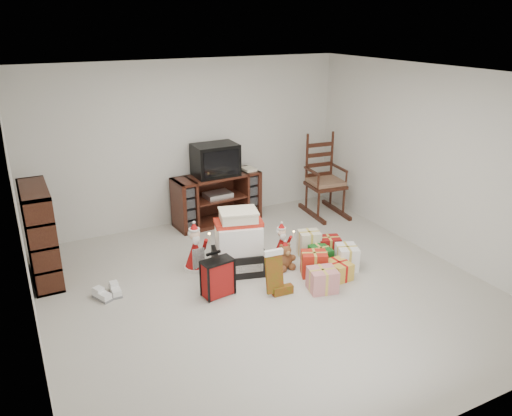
{
  "coord_description": "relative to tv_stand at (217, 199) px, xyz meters",
  "views": [
    {
      "loc": [
        -2.49,
        -4.6,
        3.04
      ],
      "look_at": [
        0.17,
        0.6,
        0.81
      ],
      "focal_mm": 35.0,
      "sensor_mm": 36.0,
      "label": 1
    }
  ],
  "objects": [
    {
      "name": "teddy_bear",
      "position": [
        0.16,
        -1.84,
        -0.24
      ],
      "size": [
        0.23,
        0.2,
        0.34
      ],
      "color": "brown",
      "rests_on": "floor"
    },
    {
      "name": "bookshelf",
      "position": [
        -2.62,
        -0.72,
        0.18
      ],
      "size": [
        0.32,
        0.97,
        1.19
      ],
      "color": "#3D1E10",
      "rests_on": "floor"
    },
    {
      "name": "mrs_claus_figurine",
      "position": [
        -0.87,
        -1.33,
        -0.14
      ],
      "size": [
        0.32,
        0.3,
        0.65
      ],
      "color": "#A61211",
      "rests_on": "floor"
    },
    {
      "name": "red_suitcase",
      "position": [
        -0.87,
        -2.08,
        -0.16
      ],
      "size": [
        0.37,
        0.23,
        0.53
      ],
      "rotation": [
        0.0,
        0.0,
        0.14
      ],
      "color": "maroon",
      "rests_on": "floor"
    },
    {
      "name": "santa_figurine",
      "position": [
        0.24,
        -1.61,
        -0.18
      ],
      "size": [
        0.26,
        0.25,
        0.54
      ],
      "color": "#A61211",
      "rests_on": "floor"
    },
    {
      "name": "gift_cluster",
      "position": [
        0.61,
        -2.1,
        -0.25
      ],
      "size": [
        0.82,
        1.19,
        0.28
      ],
      "color": "#B32314",
      "rests_on": "floor"
    },
    {
      "name": "tv_stand",
      "position": [
        0.0,
        0.0,
        0.0
      ],
      "size": [
        1.4,
        0.6,
        0.78
      ],
      "rotation": [
        0.0,
        0.0,
        0.09
      ],
      "color": "#421E12",
      "rests_on": "floor"
    },
    {
      "name": "stocking",
      "position": [
        -0.28,
        -2.36,
        -0.11
      ],
      "size": [
        0.27,
        0.13,
        0.57
      ],
      "primitive_type": null,
      "rotation": [
        0.0,
        0.0,
        -0.08
      ],
      "color": "#0C700E",
      "rests_on": "floor"
    },
    {
      "name": "crt_television",
      "position": [
        -0.01,
        -0.0,
        0.63
      ],
      "size": [
        0.66,
        0.48,
        0.48
      ],
      "rotation": [
        0.0,
        0.0,
        0.01
      ],
      "color": "black",
      "rests_on": "tv_stand"
    },
    {
      "name": "sneaker_pair",
      "position": [
        -2.02,
        -1.53,
        -0.35
      ],
      "size": [
        0.33,
        0.28,
        0.09
      ],
      "rotation": [
        0.0,
        0.0,
        0.26
      ],
      "color": "white",
      "rests_on": "floor"
    },
    {
      "name": "gift_pile",
      "position": [
        -0.4,
        -1.66,
        -0.03
      ],
      "size": [
        0.75,
        0.62,
        0.82
      ],
      "rotation": [
        0.0,
        0.0,
        -0.26
      ],
      "color": "black",
      "rests_on": "floor"
    },
    {
      "name": "rocking_chair",
      "position": [
        1.72,
        -0.4,
        0.08
      ],
      "size": [
        0.63,
        0.95,
        1.37
      ],
      "rotation": [
        0.0,
        0.0,
        -0.09
      ],
      "color": "#3D1E10",
      "rests_on": "floor"
    },
    {
      "name": "room",
      "position": [
        -0.31,
        -2.23,
        0.86
      ],
      "size": [
        5.01,
        5.01,
        2.51
      ],
      "color": "beige",
      "rests_on": "ground"
    }
  ]
}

